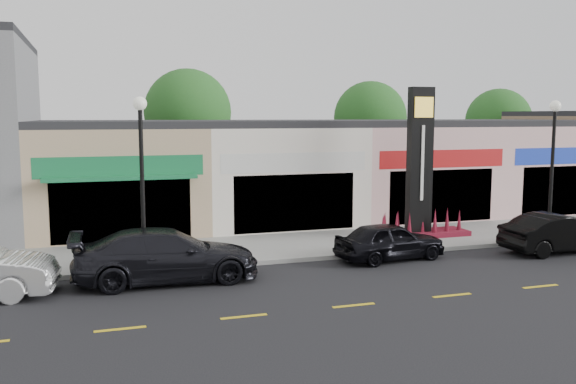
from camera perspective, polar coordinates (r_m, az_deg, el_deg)
name	(u,v)px	position (r m, az deg, el deg)	size (l,w,h in m)	color
ground	(401,270)	(20.43, 10.52, -7.19)	(120.00, 120.00, 0.00)	black
sidewalk	(348,242)	(24.23, 5.66, -4.66)	(52.00, 4.30, 0.15)	gray
curb	(373,254)	(22.23, 7.96, -5.77)	(52.00, 0.20, 0.15)	gray
shop_beige	(116,173)	(29.02, -15.75, 1.70)	(7.00, 10.85, 4.80)	tan
shop_cream	(264,169)	(30.07, -2.30, 2.14)	(7.00, 10.01, 4.80)	white
shop_pink_w	(391,166)	(32.62, 9.65, 2.44)	(7.00, 10.01, 4.80)	beige
shop_pink_e	(504,163)	(36.36, 19.52, 2.60)	(7.00, 10.01, 4.80)	beige
tree_rear_west	(188,112)	(37.32, -9.36, 7.36)	(5.20, 5.20, 7.83)	#382619
tree_rear_mid	(370,118)	(40.82, 7.68, 6.89)	(4.80, 4.80, 7.29)	#382619
tree_rear_east	(498,121)	(45.99, 19.08, 6.26)	(4.60, 4.60, 6.94)	#382619
lamp_west_near	(142,164)	(20.03, -13.53, 2.54)	(0.44, 0.44, 5.47)	black
lamp_east_near	(553,155)	(26.51, 23.53, 3.22)	(0.44, 0.44, 5.47)	black
pylon_sign	(419,184)	(25.08, 12.17, 0.71)	(4.20, 1.30, 6.00)	#5B0F1F
car_dark_sedan	(166,255)	(18.93, -11.32, -5.83)	(5.58, 2.27, 1.62)	black
car_black_sedan	(390,241)	(21.64, 9.51, -4.54)	(3.94, 1.58, 1.34)	black
car_black_conv	(560,233)	(24.60, 24.07, -3.53)	(4.40, 1.53, 1.45)	black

